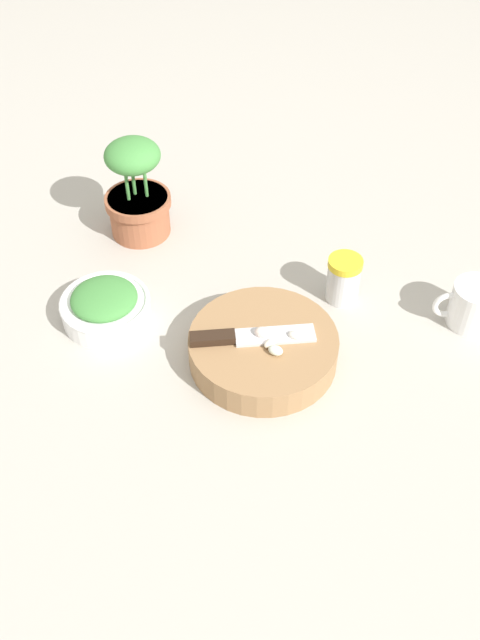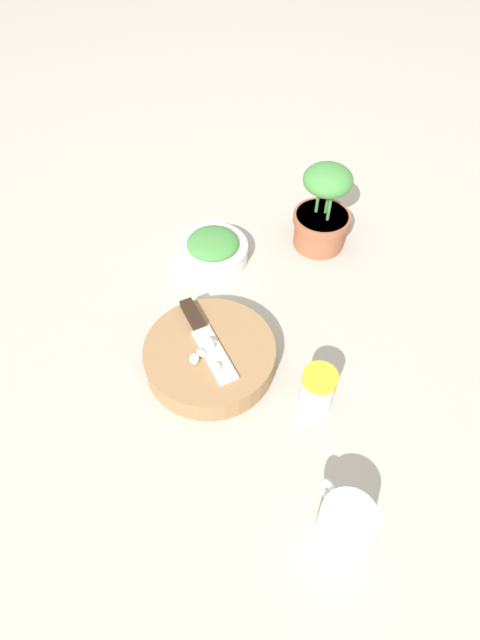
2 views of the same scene
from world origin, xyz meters
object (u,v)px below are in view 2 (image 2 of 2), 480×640
Objects in this scene: potted_herb at (323,213)px; chef_knife at (203,334)px; cutting_board at (211,356)px; coffee_mug at (345,523)px; garlic_cloves at (208,352)px; herb_bowl at (213,249)px; spice_jar at (318,389)px.

chef_knife is at bearing -87.13° from potted_herb.
cutting_board is 0.34m from coffee_mug.
garlic_cloves is 0.39m from potted_herb.
cutting_board is 1.23× the size of chef_knife.
garlic_cloves reaches higher than herb_bowl.
spice_jar is at bearing 125.20° from chef_knife.
cutting_board is 0.03m from garlic_cloves.
herb_bowl is at bearing 131.94° from garlic_cloves.
spice_jar is at bearing -20.79° from herb_bowl.
chef_knife is 2.26× the size of spice_jar.
potted_herb reaches higher than herb_bowl.
cutting_board is at bearing 88.63° from chef_knife.
garlic_cloves is at bearing -48.06° from herb_bowl.
cutting_board is 1.20× the size of potted_herb.
potted_herb reaches higher than chef_knife.
herb_bowl is at bearing 159.21° from spice_jar.
herb_bowl is 0.38m from spice_jar.
garlic_cloves is 0.19m from spice_jar.
potted_herb is at bearing 125.16° from spice_jar.
potted_herb is at bearing -154.76° from chef_knife.
garlic_cloves is 0.82× the size of spice_jar.
spice_jar is at bearing 136.23° from coffee_mug.
spice_jar reaches higher than cutting_board.
chef_knife is 0.36m from coffee_mug.
spice_jar is 0.81× the size of coffee_mug.
coffee_mug is at bearing -14.30° from cutting_board.
potted_herb reaches higher than spice_jar.
cutting_board is 3.39× the size of garlic_cloves.
potted_herb reaches higher than cutting_board.
herb_bowl is (-0.15, 0.18, -0.02)m from chef_knife.
potted_herb reaches higher than garlic_cloves.
garlic_cloves is at bearing -59.97° from cutting_board.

